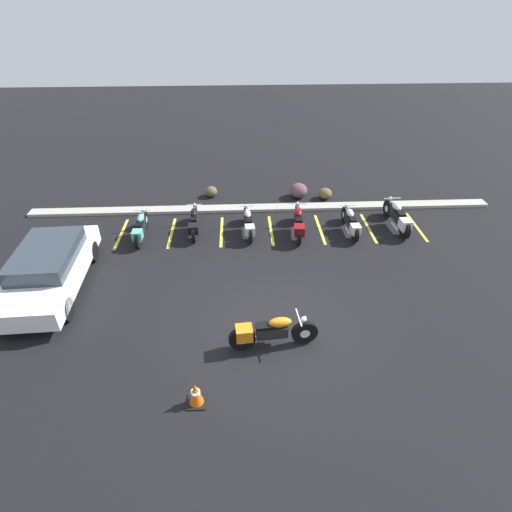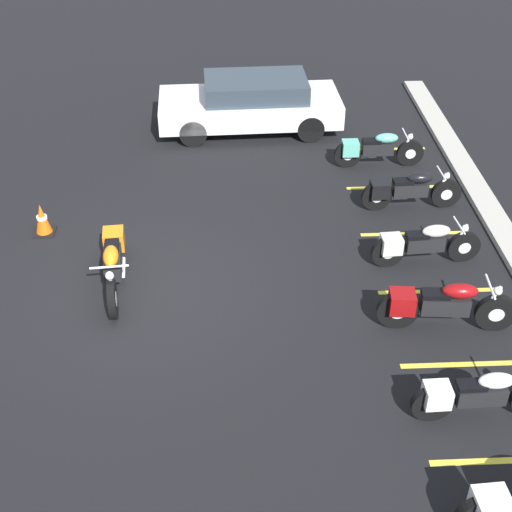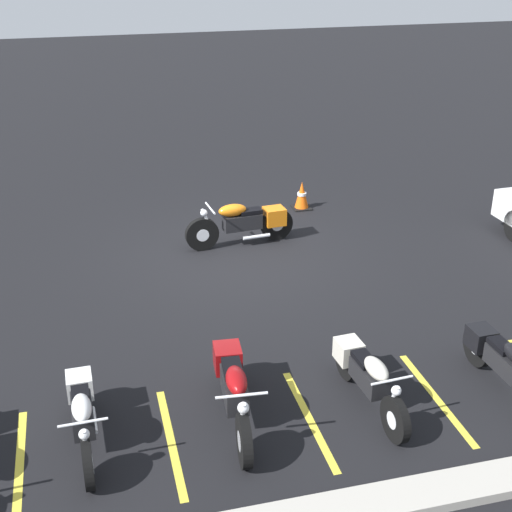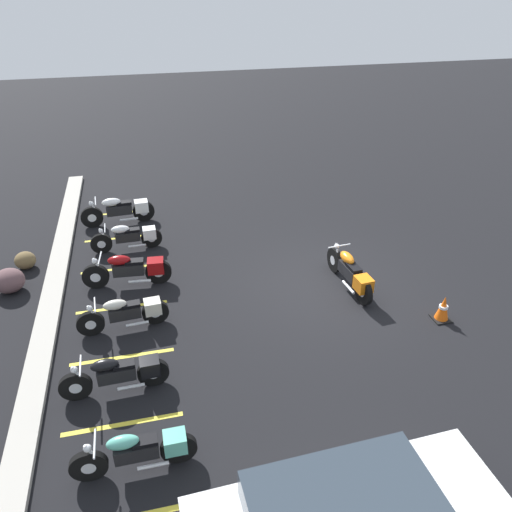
# 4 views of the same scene
# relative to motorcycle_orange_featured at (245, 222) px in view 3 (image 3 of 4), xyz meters

# --- Properties ---
(ground) EXTENTS (60.00, 60.00, 0.00)m
(ground) POSITION_rel_motorcycle_orange_featured_xyz_m (0.27, 0.56, -0.46)
(ground) COLOR black
(motorcycle_orange_featured) EXTENTS (2.19, 0.62, 0.86)m
(motorcycle_orange_featured) POSITION_rel_motorcycle_orange_featured_xyz_m (0.00, 0.00, 0.00)
(motorcycle_orange_featured) COLOR black
(motorcycle_orange_featured) RESTS_ON ground
(parked_bike_1) EXTENTS (0.56, 2.01, 0.79)m
(parked_bike_1) POSITION_rel_motorcycle_orange_featured_xyz_m (-2.24, 5.54, -0.04)
(parked_bike_1) COLOR black
(parked_bike_1) RESTS_ON ground
(parked_bike_2) EXTENTS (0.56, 1.99, 0.78)m
(parked_bike_2) POSITION_rel_motorcycle_orange_featured_xyz_m (-0.34, 5.37, -0.04)
(parked_bike_2) COLOR black
(parked_bike_2) RESTS_ON ground
(parked_bike_3) EXTENTS (0.61, 2.19, 0.86)m
(parked_bike_3) POSITION_rel_motorcycle_orange_featured_xyz_m (1.42, 5.25, -0.00)
(parked_bike_3) COLOR black
(parked_bike_3) RESTS_ON ground
(parked_bike_4) EXTENTS (0.55, 1.97, 0.77)m
(parked_bike_4) POSITION_rel_motorcycle_orange_featured_xyz_m (3.29, 5.26, -0.05)
(parked_bike_4) COLOR black
(parked_bike_4) RESTS_ON ground
(concrete_curb) EXTENTS (18.00, 0.50, 0.12)m
(concrete_curb) POSITION_rel_motorcycle_orange_featured_xyz_m (0.27, 7.18, -0.40)
(concrete_curb) COLOR #A8A399
(concrete_curb) RESTS_ON ground
(traffic_cone) EXTENTS (0.40, 0.40, 0.62)m
(traffic_cone) POSITION_rel_motorcycle_orange_featured_xyz_m (-1.66, -1.55, -0.17)
(traffic_cone) COLOR black
(traffic_cone) RESTS_ON ground
(stall_line_2) EXTENTS (0.10, 2.10, 0.00)m
(stall_line_2) POSITION_rel_motorcycle_orange_featured_xyz_m (-1.30, 5.54, -0.46)
(stall_line_2) COLOR gold
(stall_line_2) RESTS_ON ground
(stall_line_3) EXTENTS (0.10, 2.10, 0.00)m
(stall_line_3) POSITION_rel_motorcycle_orange_featured_xyz_m (0.49, 5.54, -0.46)
(stall_line_3) COLOR gold
(stall_line_3) RESTS_ON ground
(stall_line_4) EXTENTS (0.10, 2.10, 0.00)m
(stall_line_4) POSITION_rel_motorcycle_orange_featured_xyz_m (2.28, 5.54, -0.46)
(stall_line_4) COLOR gold
(stall_line_4) RESTS_ON ground
(stall_line_5) EXTENTS (0.10, 2.10, 0.00)m
(stall_line_5) POSITION_rel_motorcycle_orange_featured_xyz_m (4.07, 5.54, -0.46)
(stall_line_5) COLOR gold
(stall_line_5) RESTS_ON ground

